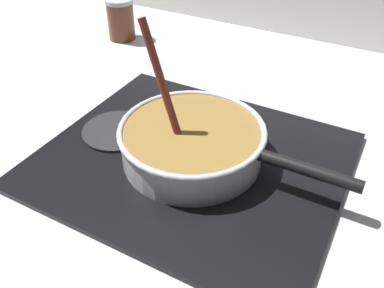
{
  "coord_description": "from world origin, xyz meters",
  "views": [
    {
      "loc": [
        0.36,
        -0.45,
        0.51
      ],
      "look_at": [
        0.07,
        0.09,
        0.05
      ],
      "focal_mm": 38.26,
      "sensor_mm": 36.0,
      "label": 1
    }
  ],
  "objects": [
    {
      "name": "burner_ring",
      "position": [
        0.07,
        0.09,
        0.02
      ],
      "size": [
        0.18,
        0.18,
        0.01
      ],
      "primitive_type": "torus",
      "color": "#592D0C",
      "rests_on": "hob_plate"
    },
    {
      "name": "hob_plate",
      "position": [
        0.07,
        0.09,
        0.01
      ],
      "size": [
        0.56,
        0.48,
        0.01
      ],
      "primitive_type": "cube",
      "color": "black",
      "rests_on": "ground"
    },
    {
      "name": "ground",
      "position": [
        0.0,
        0.0,
        -0.02
      ],
      "size": [
        2.4,
        1.6,
        0.04
      ],
      "primitive_type": "cube",
      "color": "#B7B7BC"
    },
    {
      "name": "cooking_pan",
      "position": [
        0.07,
        0.09,
        0.05
      ],
      "size": [
        0.44,
        0.27,
        0.27
      ],
      "color": "silver",
      "rests_on": "hob_plate"
    },
    {
      "name": "spare_burner",
      "position": [
        -0.11,
        0.09,
        0.01
      ],
      "size": [
        0.14,
        0.14,
        0.01
      ],
      "primitive_type": "cylinder",
      "color": "#262628",
      "rests_on": "hob_plate"
    },
    {
      "name": "condiment_jar",
      "position": [
        -0.41,
        0.51,
        0.06
      ],
      "size": [
        0.08,
        0.08,
        0.12
      ],
      "color": "brown",
      "rests_on": "ground"
    }
  ]
}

